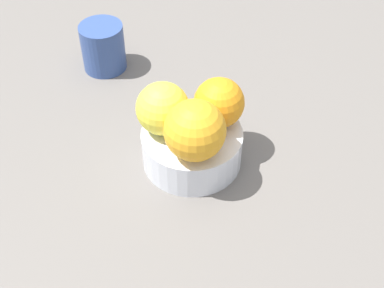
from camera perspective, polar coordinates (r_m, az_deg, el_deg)
ground_plane at (r=72.81cm, az=0.00°, el=-2.22°), size 110.00×110.00×2.00cm
fruit_bowl at (r=70.38cm, az=0.00°, el=-0.36°), size 13.22×13.22×4.97cm
orange_in_bowl_0 at (r=63.39cm, az=0.30°, el=1.47°), size 7.61×7.61×7.61cm
orange_in_bowl_1 at (r=68.04cm, az=2.91°, el=4.43°), size 6.56×6.56×6.56cm
orange_in_bowl_2 at (r=67.01cm, az=-3.15°, el=3.81°), size 6.83×6.83×6.83cm
ceramic_cup at (r=86.68cm, az=-9.47°, el=10.17°), size 6.85×6.85×7.59cm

